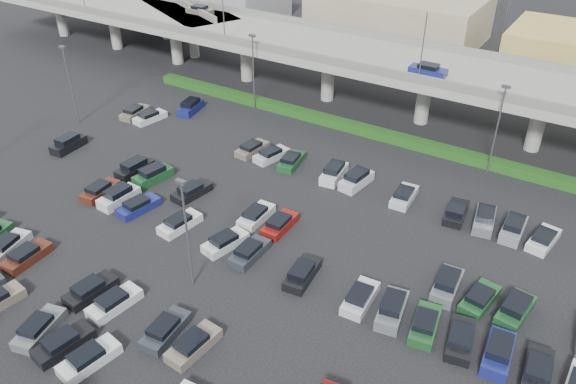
# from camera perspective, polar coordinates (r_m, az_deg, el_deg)

# --- Properties ---
(ground) EXTENTS (280.00, 280.00, 0.00)m
(ground) POSITION_cam_1_polar(r_m,az_deg,el_deg) (53.61, -4.08, -4.37)
(ground) COLOR black
(overpass) EXTENTS (150.00, 13.00, 15.80)m
(overpass) POSITION_cam_1_polar(r_m,az_deg,el_deg) (75.37, 10.19, 12.68)
(overpass) COLOR gray
(overpass) RESTS_ON ground
(hedge) EXTENTS (66.00, 1.60, 1.10)m
(hedge) POSITION_cam_1_polar(r_m,az_deg,el_deg) (71.86, 7.63, 6.30)
(hedge) COLOR #153D11
(hedge) RESTS_ON ground
(parked_cars) EXTENTS (62.89, 41.69, 1.67)m
(parked_cars) POSITION_cam_1_polar(r_m,az_deg,el_deg) (50.33, -5.79, -6.46)
(parked_cars) COLOR maroon
(parked_cars) RESTS_ON ground
(light_poles) EXTENTS (66.90, 48.38, 10.30)m
(light_poles) POSITION_cam_1_polar(r_m,az_deg,el_deg) (53.65, -6.69, 3.48)
(light_poles) COLOR #55545A
(light_poles) RESTS_ON ground
(distant_buildings) EXTENTS (138.00, 24.00, 9.00)m
(distant_buildings) POSITION_cam_1_polar(r_m,az_deg,el_deg) (100.92, 23.78, 13.72)
(distant_buildings) COLOR gray
(distant_buildings) RESTS_ON ground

